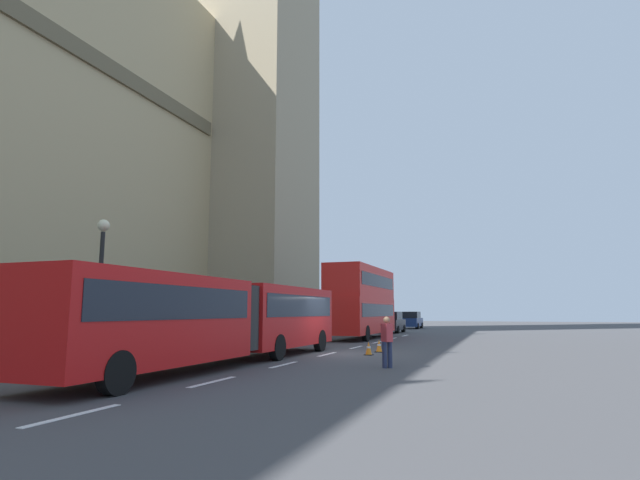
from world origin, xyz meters
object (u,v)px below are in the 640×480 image
(sedan_lead, at_px, (391,322))
(traffic_cone_west, at_px, (369,348))
(traffic_cone_middle, at_px, (379,346))
(street_lamp, at_px, (100,279))
(double_decker_bus, at_px, (362,299))
(articulated_bus, at_px, (226,315))
(sedan_trailing, at_px, (412,320))
(pedestrian_near_cones, at_px, (387,340))

(sedan_lead, bearing_deg, traffic_cone_west, -170.29)
(traffic_cone_middle, bearing_deg, street_lamp, 135.98)
(sedan_lead, xyz_separation_m, street_lamp, (-29.91, 4.37, 2.14))
(traffic_cone_middle, distance_m, street_lamp, 12.34)
(double_decker_bus, distance_m, traffic_cone_west, 13.56)
(articulated_bus, relative_size, traffic_cone_middle, 27.95)
(sedan_lead, height_order, sedan_trailing, same)
(articulated_bus, bearing_deg, sedan_lead, 0.27)
(sedan_lead, bearing_deg, double_decker_bus, -179.27)
(street_lamp, bearing_deg, sedan_trailing, -5.85)
(sedan_lead, distance_m, pedestrian_near_cones, 28.15)
(street_lamp, bearing_deg, traffic_cone_middle, -44.02)
(sedan_trailing, relative_size, street_lamp, 0.83)
(sedan_lead, xyz_separation_m, traffic_cone_west, (-22.96, -3.93, -0.63))
(double_decker_bus, bearing_deg, articulated_bus, -179.99)
(sedan_lead, distance_m, sedan_trailing, 11.43)
(double_decker_bus, relative_size, sedan_trailing, 2.29)
(double_decker_bus, xyz_separation_m, traffic_cone_west, (-12.79, -3.80, -2.43))
(sedan_lead, relative_size, pedestrian_near_cones, 2.60)
(articulated_bus, relative_size, double_decker_bus, 1.61)
(sedan_trailing, bearing_deg, street_lamp, 174.15)
(double_decker_bus, height_order, pedestrian_near_cones, double_decker_bus)
(articulated_bus, relative_size, pedestrian_near_cones, 9.59)
(sedan_trailing, bearing_deg, double_decker_bus, -179.29)
(traffic_cone_west, height_order, pedestrian_near_cones, pedestrian_near_cones)
(traffic_cone_middle, relative_size, street_lamp, 0.11)
(sedan_trailing, xyz_separation_m, traffic_cone_middle, (-32.69, -4.12, -0.63))
(traffic_cone_middle, distance_m, pedestrian_near_cones, 6.58)
(traffic_cone_middle, bearing_deg, pedestrian_near_cones, -164.16)
(traffic_cone_west, relative_size, street_lamp, 0.11)
(pedestrian_near_cones, bearing_deg, traffic_cone_middle, 15.84)
(pedestrian_near_cones, bearing_deg, double_decker_bus, 17.97)
(pedestrian_near_cones, bearing_deg, street_lamp, 103.03)
(double_decker_bus, height_order, sedan_trailing, double_decker_bus)
(pedestrian_near_cones, bearing_deg, sedan_trailing, 8.62)
(double_decker_bus, relative_size, traffic_cone_middle, 17.35)
(sedan_lead, distance_m, traffic_cone_middle, 21.64)
(articulated_bus, relative_size, sedan_lead, 3.68)
(sedan_lead, relative_size, sedan_trailing, 1.00)
(sedan_trailing, xyz_separation_m, pedestrian_near_cones, (-38.98, -5.91, -0.00))
(sedan_trailing, bearing_deg, traffic_cone_west, -173.26)
(articulated_bus, bearing_deg, pedestrian_near_cones, -80.40)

